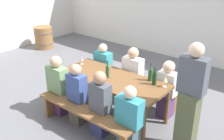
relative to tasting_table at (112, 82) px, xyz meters
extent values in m
plane|color=slate|center=(0.00, 0.00, -0.67)|extent=(24.00, 24.00, 0.00)
cube|color=silver|center=(0.00, 3.60, 0.93)|extent=(14.00, 0.20, 3.20)
cube|color=brown|center=(0.00, 0.00, 0.05)|extent=(2.01, 0.86, 0.05)
cylinder|color=brown|center=(-0.93, -0.37, -0.32)|extent=(0.07, 0.07, 0.70)
cylinder|color=brown|center=(0.93, -0.37, -0.32)|extent=(0.07, 0.07, 0.70)
cylinder|color=brown|center=(-0.93, 0.37, -0.32)|extent=(0.07, 0.07, 0.70)
cylinder|color=brown|center=(0.93, 0.37, -0.32)|extent=(0.07, 0.07, 0.70)
cube|color=brown|center=(0.00, -0.73, -0.24)|extent=(1.91, 0.30, 0.04)
cube|color=brown|center=(-0.86, -0.73, -0.47)|extent=(0.06, 0.24, 0.41)
cube|color=brown|center=(0.00, 0.73, -0.24)|extent=(1.91, 0.30, 0.04)
cube|color=brown|center=(-0.86, 0.73, -0.47)|extent=(0.06, 0.24, 0.41)
cube|color=brown|center=(0.86, 0.73, -0.47)|extent=(0.06, 0.24, 0.41)
cylinder|color=#234C2D|center=(-0.08, -0.03, 0.18)|extent=(0.07, 0.07, 0.21)
cylinder|color=#234C2D|center=(-0.08, -0.03, 0.33)|extent=(0.02, 0.02, 0.08)
cylinder|color=black|center=(-0.08, -0.03, 0.38)|extent=(0.03, 0.03, 0.01)
cylinder|color=#143319|center=(0.71, 0.24, 0.19)|extent=(0.07, 0.07, 0.22)
cylinder|color=#143319|center=(0.71, 0.24, 0.33)|extent=(0.02, 0.02, 0.07)
cylinder|color=black|center=(0.71, 0.24, 0.38)|extent=(0.03, 0.03, 0.01)
cylinder|color=#234C2D|center=(0.58, 0.33, 0.18)|extent=(0.08, 0.08, 0.22)
cylinder|color=#234C2D|center=(0.58, 0.33, 0.33)|extent=(0.03, 0.03, 0.08)
cylinder|color=black|center=(0.58, 0.33, 0.38)|extent=(0.03, 0.03, 0.01)
cylinder|color=silver|center=(0.89, 0.28, 0.08)|extent=(0.06, 0.06, 0.01)
cylinder|color=silver|center=(0.89, 0.28, 0.13)|extent=(0.01, 0.01, 0.09)
cone|color=beige|center=(0.89, 0.28, 0.22)|extent=(0.08, 0.08, 0.09)
cylinder|color=silver|center=(-0.87, 0.11, 0.08)|extent=(0.06, 0.06, 0.01)
cylinder|color=silver|center=(-0.87, 0.11, 0.12)|extent=(0.01, 0.01, 0.07)
cone|color=#D18C93|center=(-0.87, 0.11, 0.19)|extent=(0.07, 0.07, 0.09)
cube|color=#4C2A51|center=(-0.80, -0.58, -0.45)|extent=(0.30, 0.24, 0.45)
cube|color=#729966|center=(-0.80, -0.58, 0.02)|extent=(0.40, 0.20, 0.48)
sphere|color=tan|center=(-0.80, -0.58, 0.36)|extent=(0.20, 0.20, 0.20)
cube|color=#4B433A|center=(-0.29, -0.58, -0.45)|extent=(0.24, 0.24, 0.45)
cube|color=#384C8C|center=(-0.29, -0.58, 0.01)|extent=(0.33, 0.20, 0.48)
sphere|color=tan|center=(-0.29, -0.58, 0.35)|extent=(0.19, 0.19, 0.19)
cube|color=navy|center=(0.24, -0.58, -0.45)|extent=(0.24, 0.24, 0.45)
cube|color=#4C515B|center=(0.24, -0.58, 0.01)|extent=(0.32, 0.20, 0.48)
sphere|color=#A87A5B|center=(0.24, -0.58, 0.36)|extent=(0.21, 0.21, 0.21)
cube|color=#405459|center=(0.80, -0.58, -0.45)|extent=(0.30, 0.24, 0.45)
cube|color=teal|center=(0.80, -0.58, -0.01)|extent=(0.40, 0.20, 0.43)
sphere|color=beige|center=(0.80, -0.58, 0.30)|extent=(0.19, 0.19, 0.19)
cube|color=#354343|center=(-0.72, 0.58, -0.45)|extent=(0.27, 0.24, 0.45)
cube|color=teal|center=(-0.72, 0.58, 0.01)|extent=(0.36, 0.20, 0.46)
sphere|color=beige|center=(-0.72, 0.58, 0.33)|extent=(0.18, 0.18, 0.18)
cube|color=#334962|center=(0.04, 0.58, -0.45)|extent=(0.29, 0.24, 0.45)
cube|color=silver|center=(0.04, 0.58, 0.03)|extent=(0.39, 0.20, 0.51)
sphere|color=tan|center=(0.04, 0.58, 0.39)|extent=(0.21, 0.21, 0.21)
cube|color=#54345E|center=(0.79, 0.58, -0.45)|extent=(0.25, 0.24, 0.45)
cube|color=silver|center=(0.79, 0.58, -0.01)|extent=(0.34, 0.20, 0.43)
sphere|color=beige|center=(0.79, 0.58, 0.31)|extent=(0.21, 0.21, 0.21)
cube|color=#505437|center=(1.47, -0.07, -0.18)|extent=(0.28, 0.24, 0.99)
cube|color=#4C515B|center=(1.47, -0.07, 0.58)|extent=(0.37, 0.20, 0.52)
sphere|color=beige|center=(1.47, -0.07, 0.94)|extent=(0.20, 0.20, 0.20)
cylinder|color=olive|center=(-4.17, 1.63, -0.33)|extent=(0.57, 0.57, 0.69)
torus|color=#4C4C51|center=(-4.17, 1.63, -0.16)|extent=(0.60, 0.60, 0.02)
torus|color=#4C4C51|center=(-4.17, 1.63, -0.50)|extent=(0.60, 0.60, 0.02)
camera|label=1|loc=(2.66, -3.24, 2.04)|focal=42.07mm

